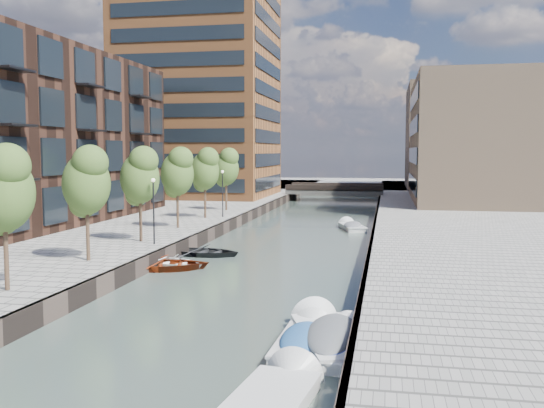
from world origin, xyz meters
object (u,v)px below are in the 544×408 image
(tree_4, at_px, (177,171))
(motorboat_3, at_px, (337,344))
(motorboat_1, at_px, (328,336))
(sloop_2, at_px, (166,269))
(tree_1, at_px, (4,187))
(motorboat_0, at_px, (304,340))
(bridge, at_px, (335,190))
(tree_5, at_px, (205,168))
(tree_6, at_px, (226,166))
(car, at_px, (426,197))
(tree_3, at_px, (140,174))
(motorboat_2, at_px, (272,404))
(motorboat_4, at_px, (351,227))
(sloop_4, at_px, (206,256))
(sloop_3, at_px, (172,266))
(tree_2, at_px, (86,179))

(tree_4, xyz_separation_m, motorboat_3, (13.96, -23.07, -5.12))
(motorboat_1, bearing_deg, sloop_2, 132.20)
(tree_1, height_order, motorboat_1, tree_1)
(motorboat_0, distance_m, motorboat_3, 1.18)
(sloop_2, distance_m, motorboat_0, 15.47)
(bridge, relative_size, sloop_2, 2.62)
(tree_5, xyz_separation_m, motorboat_0, (12.80, -29.86, -5.12))
(tree_6, bearing_deg, motorboat_0, -70.84)
(sloop_2, distance_m, motorboat_3, 16.38)
(car, bearing_deg, tree_3, -104.97)
(tree_1, bearing_deg, sloop_2, 73.04)
(sloop_2, height_order, motorboat_1, motorboat_1)
(tree_1, xyz_separation_m, tree_4, (0.00, 21.00, 0.00))
(motorboat_1, xyz_separation_m, motorboat_2, (-0.93, -5.80, -0.13))
(bridge, bearing_deg, tree_4, -102.00)
(bridge, height_order, car, bridge)
(tree_1, xyz_separation_m, motorboat_4, (12.52, 30.55, -5.12))
(sloop_4, bearing_deg, bridge, 0.35)
(bridge, xyz_separation_m, motorboat_2, (4.17, -68.18, -1.29))
(motorboat_0, height_order, car, car)
(motorboat_3, bearing_deg, motorboat_1, 117.85)
(motorboat_0, height_order, motorboat_3, motorboat_0)
(sloop_3, bearing_deg, motorboat_1, -120.22)
(tree_3, bearing_deg, tree_5, 90.00)
(tree_3, relative_size, motorboat_3, 1.24)
(sloop_2, height_order, motorboat_2, motorboat_2)
(tree_6, bearing_deg, tree_3, -90.00)
(tree_4, height_order, sloop_3, tree_4)
(bridge, relative_size, tree_5, 2.18)
(tree_2, relative_size, tree_3, 1.00)
(motorboat_0, bearing_deg, sloop_4, 117.44)
(bridge, xyz_separation_m, motorboat_1, (5.10, -62.38, -1.16))
(tree_1, bearing_deg, tree_5, 90.00)
(sloop_4, distance_m, motorboat_0, 19.13)
(motorboat_2, bearing_deg, tree_5, 109.80)
(tree_2, height_order, sloop_4, tree_2)
(motorboat_2, xyz_separation_m, motorboat_4, (-0.15, 37.73, 0.09))
(tree_5, bearing_deg, sloop_4, -72.79)
(motorboat_1, bearing_deg, motorboat_4, 91.94)
(tree_3, relative_size, sloop_4, 1.31)
(tree_4, xyz_separation_m, car, (19.82, 26.67, -3.72))
(tree_2, distance_m, motorboat_3, 17.42)
(tree_4, height_order, motorboat_3, tree_4)
(bridge, distance_m, motorboat_3, 63.32)
(motorboat_1, bearing_deg, car, 82.77)
(sloop_4, xyz_separation_m, motorboat_0, (8.81, -16.98, 0.19))
(sloop_2, bearing_deg, motorboat_0, -156.05)
(sloop_4, relative_size, motorboat_1, 0.75)
(tree_1, relative_size, car, 1.72)
(tree_3, distance_m, motorboat_2, 25.22)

